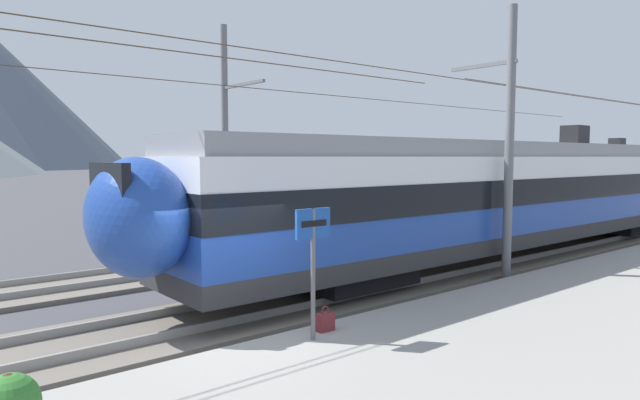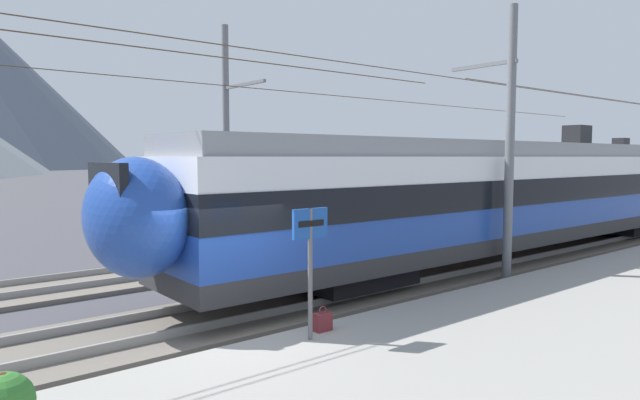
% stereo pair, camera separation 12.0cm
% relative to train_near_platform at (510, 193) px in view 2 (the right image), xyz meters
% --- Properties ---
extents(ground_plane, '(400.00, 400.00, 0.00)m').
position_rel_train_near_platform_xyz_m(ground_plane, '(-11.27, -1.61, -2.22)').
color(ground_plane, '#424247').
extents(track_near, '(120.00, 3.00, 0.28)m').
position_rel_train_near_platform_xyz_m(track_near, '(-11.27, 0.00, -2.16)').
color(track_near, '#6B6359').
rests_on(track_near, ground).
extents(track_far, '(120.00, 3.00, 0.28)m').
position_rel_train_near_platform_xyz_m(track_far, '(-11.27, 5.01, -2.16)').
color(track_far, '#6B6359').
rests_on(track_far, ground).
extents(train_near_platform, '(26.16, 2.87, 4.27)m').
position_rel_train_near_platform_xyz_m(train_near_platform, '(0.00, 0.00, 0.00)').
color(train_near_platform, '#2D2D30').
rests_on(train_near_platform, track_near).
extents(train_far_track, '(32.84, 2.94, 4.27)m').
position_rel_train_near_platform_xyz_m(train_far_track, '(14.73, 5.01, 0.01)').
color(train_far_track, '#2D2D30').
rests_on(train_far_track, track_far).
extents(catenary_mast_mid, '(38.63, 2.06, 7.35)m').
position_rel_train_near_platform_xyz_m(catenary_mast_mid, '(-2.89, -1.64, 1.64)').
color(catenary_mast_mid, slate).
rests_on(catenary_mast_mid, ground).
extents(catenary_mast_far_side, '(38.63, 2.65, 7.98)m').
position_rel_train_near_platform_xyz_m(catenary_mast_far_side, '(-6.26, 7.19, 1.93)').
color(catenary_mast_far_side, slate).
rests_on(catenary_mast_far_side, ground).
extents(platform_sign, '(0.70, 0.08, 2.22)m').
position_rel_train_near_platform_xyz_m(platform_sign, '(-10.45, -2.85, -0.27)').
color(platform_sign, '#59595B').
rests_on(platform_sign, platform_slab).
extents(handbag_near_sign, '(0.32, 0.18, 0.45)m').
position_rel_train_near_platform_xyz_m(handbag_near_sign, '(-9.99, -2.62, -1.74)').
color(handbag_near_sign, maroon).
rests_on(handbag_near_sign, platform_slab).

